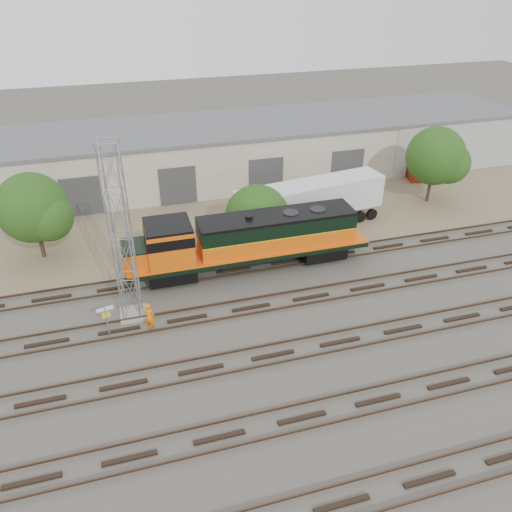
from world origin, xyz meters
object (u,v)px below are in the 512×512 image
object	(u,v)px
worker	(149,317)
semi_trailer	(313,199)
signal_tower	(122,239)
locomotive	(245,240)

from	to	relation	value
worker	semi_trailer	xyz separation A→B (m)	(13.90, 9.60, 1.46)
signal_tower	worker	bearing A→B (deg)	-61.42
signal_tower	semi_trailer	size ratio (longest dim) A/B	0.87
locomotive	semi_trailer	world-z (taller)	locomotive
signal_tower	worker	distance (m)	4.76
locomotive	worker	size ratio (longest dim) A/B	9.09
locomotive	worker	xyz separation A→B (m)	(-7.02, -4.78, -1.39)
signal_tower	worker	size ratio (longest dim) A/B	5.95
worker	signal_tower	bearing A→B (deg)	-31.69
locomotive	worker	bearing A→B (deg)	-145.74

